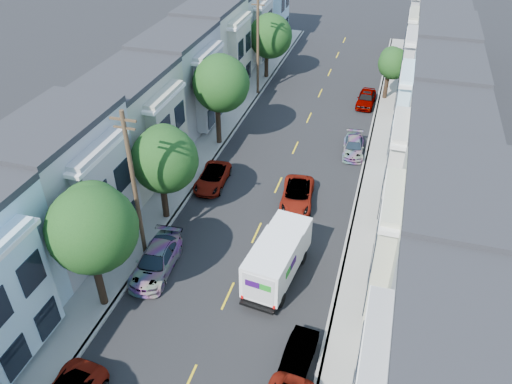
{
  "coord_description": "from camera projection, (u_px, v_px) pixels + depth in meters",
  "views": [
    {
      "loc": [
        7.31,
        -19.07,
        21.76
      ],
      "look_at": [
        -0.52,
        7.63,
        2.2
      ],
      "focal_mm": 35.0,
      "sensor_mm": 36.0,
      "label": 1
    }
  ],
  "objects": [
    {
      "name": "lead_sedan",
      "position": [
        297.0,
        195.0,
        36.34
      ],
      "size": [
        2.79,
        5.07,
        1.34
      ],
      "primitive_type": "imported",
      "rotation": [
        0.0,
        0.0,
        0.12
      ],
      "color": "black",
      "rests_on": "ground"
    },
    {
      "name": "curb_left",
      "position": [
        218.0,
        154.0,
        42.3
      ],
      "size": [
        0.3,
        70.0,
        0.15
      ],
      "primitive_type": "cube",
      "color": "gray",
      "rests_on": "ground"
    },
    {
      "name": "parked_right_b",
      "position": [
        297.0,
        359.0,
        24.88
      ],
      "size": [
        1.59,
        3.8,
        1.24
      ],
      "primitive_type": "imported",
      "rotation": [
        0.0,
        0.0,
        -0.08
      ],
      "color": "silver",
      "rests_on": "ground"
    },
    {
      "name": "parked_left_d",
      "position": [
        212.0,
        178.0,
        38.29
      ],
      "size": [
        2.34,
        4.6,
        1.24
      ],
      "primitive_type": "imported",
      "rotation": [
        0.0,
        0.0,
        0.06
      ],
      "color": "#4D091C",
      "rests_on": "ground"
    },
    {
      "name": "utility_pole_far",
      "position": [
        258.0,
        46.0,
        49.64
      ],
      "size": [
        1.6,
        0.26,
        10.0
      ],
      "color": "#42301E",
      "rests_on": "ground"
    },
    {
      "name": "tree_b",
      "position": [
        91.0,
        229.0,
        25.38
      ],
      "size": [
        4.68,
        4.68,
        7.98
      ],
      "color": "black",
      "rests_on": "ground"
    },
    {
      "name": "tree_d",
      "position": [
        220.0,
        84.0,
        40.63
      ],
      "size": [
        4.7,
        4.7,
        8.0
      ],
      "color": "black",
      "rests_on": "ground"
    },
    {
      "name": "centerline",
      "position": [
        287.0,
        165.0,
        40.95
      ],
      "size": [
        0.12,
        70.0,
        0.01
      ],
      "primitive_type": "cube",
      "color": "gold",
      "rests_on": "ground"
    },
    {
      "name": "utility_pole_near",
      "position": [
        135.0,
        188.0,
        29.23
      ],
      "size": [
        1.6,
        0.26,
        10.0
      ],
      "color": "#42301E",
      "rests_on": "ground"
    },
    {
      "name": "townhouse_row_right",
      "position": [
        428.0,
        187.0,
        38.38
      ],
      "size": [
        5.0,
        70.0,
        8.5
      ],
      "primitive_type": "cube",
      "color": "beige",
      "rests_on": "ground"
    },
    {
      "name": "townhouse_row_left",
      "position": [
        163.0,
        146.0,
        43.51
      ],
      "size": [
        5.0,
        70.0,
        8.5
      ],
      "primitive_type": "cube",
      "color": "beige",
      "rests_on": "ground"
    },
    {
      "name": "road_slab",
      "position": [
        287.0,
        165.0,
        40.94
      ],
      "size": [
        12.0,
        70.0,
        0.02
      ],
      "primitive_type": "cube",
      "color": "black",
      "rests_on": "ground"
    },
    {
      "name": "parked_right_d",
      "position": [
        366.0,
        98.0,
        49.96
      ],
      "size": [
        1.83,
        4.46,
        1.43
      ],
      "primitive_type": "imported",
      "rotation": [
        0.0,
        0.0,
        -0.03
      ],
      "color": "#091B3B",
      "rests_on": "ground"
    },
    {
      "name": "tree_e",
      "position": [
        269.0,
        36.0,
        53.4
      ],
      "size": [
        4.7,
        4.7,
        7.09
      ],
      "color": "black",
      "rests_on": "ground"
    },
    {
      "name": "curb_right",
      "position": [
        362.0,
        176.0,
        39.51
      ],
      "size": [
        0.3,
        70.0,
        0.15
      ],
      "primitive_type": "cube",
      "color": "gray",
      "rests_on": "ground"
    },
    {
      "name": "sidewalk_right",
      "position": [
        378.0,
        179.0,
        39.21
      ],
      "size": [
        2.6,
        70.0,
        0.15
      ],
      "primitive_type": "cube",
      "color": "gray",
      "rests_on": "ground"
    },
    {
      "name": "tree_far_r",
      "position": [
        393.0,
        64.0,
        49.36
      ],
      "size": [
        3.1,
        3.1,
        5.37
      ],
      "color": "black",
      "rests_on": "ground"
    },
    {
      "name": "fedex_truck",
      "position": [
        277.0,
        257.0,
        29.52
      ],
      "size": [
        2.33,
        6.05,
        2.9
      ],
      "rotation": [
        0.0,
        0.0,
        -0.12
      ],
      "color": "white",
      "rests_on": "ground"
    },
    {
      "name": "sidewalk_left",
      "position": [
        204.0,
        152.0,
        42.59
      ],
      "size": [
        2.6,
        70.0,
        0.15
      ],
      "primitive_type": "cube",
      "color": "gray",
      "rests_on": "ground"
    },
    {
      "name": "ground",
      "position": [
        228.0,
        296.0,
        29.17
      ],
      "size": [
        160.0,
        160.0,
        0.0
      ],
      "primitive_type": "plane",
      "color": "black",
      "rests_on": "ground"
    },
    {
      "name": "tree_c",
      "position": [
        163.0,
        160.0,
        32.48
      ],
      "size": [
        4.43,
        4.43,
        7.04
      ],
      "color": "black",
      "rests_on": "ground"
    },
    {
      "name": "parked_left_c",
      "position": [
        156.0,
        261.0,
        30.52
      ],
      "size": [
        2.48,
        5.14,
        1.5
      ],
      "primitive_type": "imported",
      "rotation": [
        0.0,
        0.0,
        0.08
      ],
      "color": "silver",
      "rests_on": "ground"
    },
    {
      "name": "parked_right_c",
      "position": [
        353.0,
        147.0,
        42.23
      ],
      "size": [
        2.07,
        4.23,
        1.23
      ],
      "primitive_type": "imported",
      "rotation": [
        0.0,
        0.0,
        0.09
      ],
      "color": "black",
      "rests_on": "ground"
    }
  ]
}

